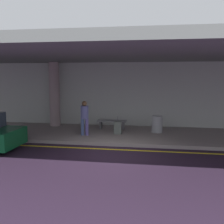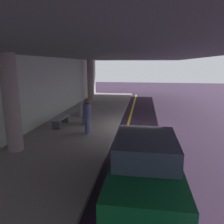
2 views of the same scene
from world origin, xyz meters
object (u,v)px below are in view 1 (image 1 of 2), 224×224
Objects in this scene: suitcase_upright_primary at (118,128)px; trash_bin_steel at (157,124)px; bench_metal at (112,123)px; support_column_far_left at (55,94)px; traveler_with_luggage at (85,116)px.

trash_bin_steel is at bearing 29.75° from suitcase_upright_primary.
suitcase_upright_primary reaches higher than bench_metal.
support_column_far_left reaches higher than suitcase_upright_primary.
bench_metal is at bearing 168.21° from trash_bin_steel.
bench_metal is (1.06, 1.76, -0.61)m from traveler_with_luggage.
bench_metal is (-0.48, 1.23, 0.04)m from suitcase_upright_primary.
suitcase_upright_primary is at bearing -159.62° from trash_bin_steel.
support_column_far_left is at bearing 170.60° from trash_bin_steel.
support_column_far_left reaches higher than bench_metal.
support_column_far_left is 4.29× the size of trash_bin_steel.
bench_metal is at bearing 150.42° from traveler_with_luggage.
trash_bin_steel is at bearing 111.30° from traveler_with_luggage.
traveler_with_luggage is 3.74m from trash_bin_steel.
traveler_with_luggage is 2.14m from bench_metal.
traveler_with_luggage is at bearing -151.64° from suitcase_upright_primary.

